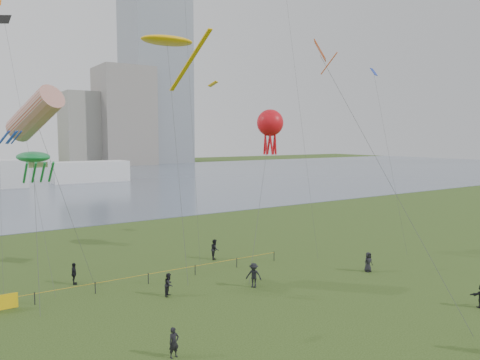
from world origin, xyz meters
TOP-DOWN VIEW (x-y plane):
  - ground_plane at (0.00, 0.00)m, footprint 400.00×400.00m
  - lake at (0.00, 100.00)m, footprint 400.00×120.00m
  - tower at (62.00, 168.00)m, footprint 24.00×24.00m
  - building_mid at (46.00, 162.00)m, footprint 20.00×20.00m
  - building_low at (32.00, 168.00)m, footprint 16.00×18.00m
  - pavilion_right at (14.00, 98.00)m, footprint 18.00×7.00m
  - fence at (-11.32, 14.73)m, footprint 24.07×0.07m
  - spectator_a at (-5.04, 11.40)m, footprint 0.99×0.99m
  - spectator_b at (0.97, 9.64)m, footprint 1.28×1.34m
  - spectator_c at (-9.92, 17.67)m, footprint 0.60×1.03m
  - spectator_d at (11.17, 7.71)m, footprint 0.83×0.58m
  - spectator_f at (-8.73, 2.87)m, footprint 0.60×0.43m
  - spectator_g at (2.63, 18.12)m, footprint 1.03×1.11m
  - kite_stingray at (-0.48, 20.80)m, footprint 4.83×9.99m
  - kite_windsock at (-12.34, 16.87)m, footprint 6.20×5.15m
  - kite_creature at (-12.42, 17.72)m, footprint 2.18×7.43m
  - kite_octopus at (7.50, 16.35)m, footprint 7.68×7.20m
  - kite_delta at (4.67, 6.30)m, footprint 2.53×11.79m
  - small_kites at (-3.71, 18.51)m, footprint 44.22×9.04m

SIDE VIEW (x-z plane):
  - ground_plane at x=0.00m, z-range 0.00..0.00m
  - lake at x=0.00m, z-range -0.02..0.06m
  - fence at x=-11.32m, z-range 0.03..1.08m
  - spectator_f at x=-8.73m, z-range 0.00..1.55m
  - spectator_a at x=-5.04m, z-range 0.00..1.62m
  - spectator_d at x=11.17m, z-range 0.00..1.63m
  - spectator_c at x=-9.92m, z-range 0.00..1.66m
  - spectator_g at x=2.63m, z-range 0.00..1.83m
  - spectator_b at x=0.97m, z-range 0.00..1.83m
  - pavilion_right at x=14.00m, z-range 0.00..5.00m
  - kite_creature at x=-12.42m, z-range 4.61..14.67m
  - kite_octopus at x=7.50m, z-range 5.51..19.09m
  - kite_windsock at x=-12.34m, z-range 5.35..19.94m
  - building_low at x=32.00m, z-range 0.00..28.00m
  - kite_delta at x=4.67m, z-range 7.42..25.21m
  - building_mid at x=46.00m, z-range 0.00..38.00m
  - kite_stingray at x=-0.48m, z-range 9.50..29.44m
  - small_kites at x=-3.71m, z-range 14.67..29.06m
  - tower at x=62.00m, z-range 0.00..120.00m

